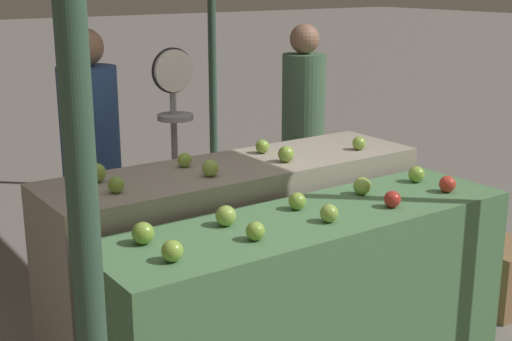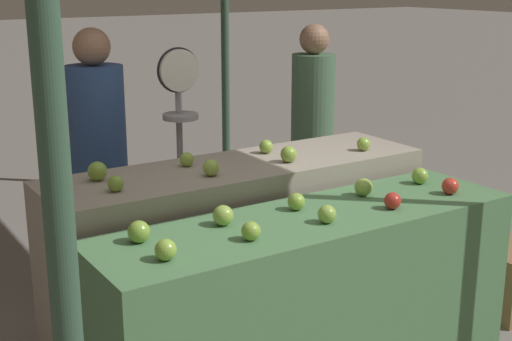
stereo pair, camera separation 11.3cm
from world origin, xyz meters
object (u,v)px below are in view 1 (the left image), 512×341
at_px(person_vendor_at_scale, 91,148).
at_px(produce_scale, 175,125).
at_px(person_customer_left, 303,118).
at_px(wooden_crate_side, 499,275).

bearing_deg(person_vendor_at_scale, produce_scale, 124.36).
xyz_separation_m(person_customer_left, wooden_crate_side, (0.27, -1.51, -0.72)).
bearing_deg(wooden_crate_side, person_vendor_at_scale, 142.55).
xyz_separation_m(produce_scale, person_customer_left, (1.24, 0.41, -0.17)).
distance_m(produce_scale, wooden_crate_side, 2.07).
relative_size(produce_scale, person_customer_left, 0.96).
height_order(produce_scale, wooden_crate_side, produce_scale).
xyz_separation_m(produce_scale, person_vendor_at_scale, (-0.36, 0.33, -0.15)).
height_order(produce_scale, person_customer_left, person_customer_left).
bearing_deg(person_customer_left, wooden_crate_side, 103.04).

